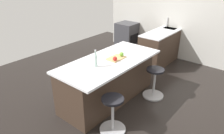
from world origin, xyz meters
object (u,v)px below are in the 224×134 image
object	(u,v)px
oven_range	(127,36)
apple_red	(115,59)
kitchen_island	(108,79)
stool_middle	(113,116)
water_bottle	(96,60)
stool_by_window	(154,84)
cutting_board	(116,58)
apple_green	(122,54)

from	to	relation	value
oven_range	apple_red	xyz separation A→B (m)	(2.69, 1.66, 0.51)
kitchen_island	stool_middle	size ratio (longest dim) A/B	3.37
stool_middle	apple_red	xyz separation A→B (m)	(-0.68, -0.50, 0.65)
oven_range	water_bottle	bearing A→B (deg)	26.52
oven_range	stool_by_window	world-z (taller)	oven_range
kitchen_island	cutting_board	bearing A→B (deg)	143.86
stool_by_window	apple_green	xyz separation A→B (m)	(0.43, -0.54, 0.65)
apple_green	water_bottle	xyz separation A→B (m)	(0.63, -0.09, 0.06)
apple_red	kitchen_island	bearing A→B (deg)	-90.75
cutting_board	stool_middle	bearing A→B (deg)	35.68
cutting_board	water_bottle	bearing A→B (deg)	-5.94
stool_by_window	apple_red	size ratio (longest dim) A/B	7.69
cutting_board	apple_red	xyz separation A→B (m)	(0.13, 0.08, 0.05)
oven_range	stool_middle	xyz separation A→B (m)	(3.36, 2.16, -0.14)
oven_range	stool_by_window	size ratio (longest dim) A/B	1.37
oven_range	water_bottle	world-z (taller)	water_bottle
stool_middle	water_bottle	distance (m)	1.00
kitchen_island	stool_middle	bearing A→B (deg)	44.72
kitchen_island	cutting_board	xyz separation A→B (m)	(-0.13, 0.09, 0.45)
oven_range	kitchen_island	world-z (taller)	kitchen_island
oven_range	stool_middle	bearing A→B (deg)	32.73
stool_middle	cutting_board	bearing A→B (deg)	-144.32
kitchen_island	stool_by_window	world-z (taller)	kitchen_island
water_bottle	cutting_board	bearing A→B (deg)	174.06
apple_red	water_bottle	xyz separation A→B (m)	(0.38, -0.13, 0.06)
stool_by_window	water_bottle	xyz separation A→B (m)	(1.06, -0.63, 0.71)
stool_middle	water_bottle	bearing A→B (deg)	-115.18
cutting_board	apple_red	distance (m)	0.16
stool_middle	cutting_board	distance (m)	1.16
kitchen_island	stool_by_window	bearing A→B (deg)	135.28
oven_range	cutting_board	world-z (taller)	cutting_board
water_bottle	apple_green	bearing A→B (deg)	171.59
stool_middle	apple_red	bearing A→B (deg)	-143.45
apple_red	cutting_board	bearing A→B (deg)	-149.19
water_bottle	apple_red	bearing A→B (deg)	161.02
stool_middle	oven_range	bearing A→B (deg)	-147.27
cutting_board	water_bottle	world-z (taller)	water_bottle
kitchen_island	stool_by_window	xyz separation A→B (m)	(-0.68, 0.67, -0.15)
cutting_board	apple_red	size ratio (longest dim) A/B	4.35
kitchen_island	stool_by_window	distance (m)	0.97
apple_red	water_bottle	distance (m)	0.41
apple_red	water_bottle	world-z (taller)	water_bottle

